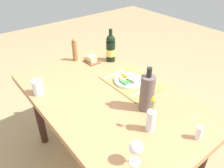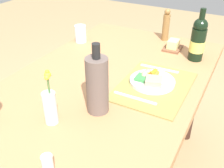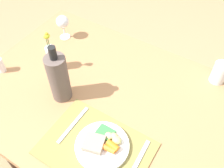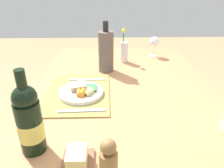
# 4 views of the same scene
# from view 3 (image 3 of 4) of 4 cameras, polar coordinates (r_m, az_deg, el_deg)

# --- Properties ---
(dining_table) EXTENTS (1.45, 0.92, 0.75)m
(dining_table) POSITION_cam_3_polar(r_m,az_deg,el_deg) (1.25, 1.70, -7.09)
(dining_table) COLOR #B07A4D
(dining_table) RESTS_ON ground_plane
(placemat) EXTENTS (0.43, 0.32, 0.01)m
(placemat) POSITION_cam_3_polar(r_m,az_deg,el_deg) (1.07, -3.68, -14.21)
(placemat) COLOR olive
(placemat) RESTS_ON dining_table
(dinner_plate) EXTENTS (0.22, 0.22, 0.05)m
(dinner_plate) POSITION_cam_3_polar(r_m,az_deg,el_deg) (1.05, -2.16, -13.40)
(dinner_plate) COLOR white
(dinner_plate) RESTS_ON placemat
(fork) EXTENTS (0.01, 0.21, 0.00)m
(fork) POSITION_cam_3_polar(r_m,az_deg,el_deg) (1.12, -8.71, -8.97)
(fork) COLOR silver
(fork) RESTS_ON placemat
(knife) EXTENTS (0.03, 0.21, 0.00)m
(knife) POSITION_cam_3_polar(r_m,az_deg,el_deg) (1.04, 5.72, -17.06)
(knife) COLOR silver
(knife) RESTS_ON placemat
(cooler_bottle) EXTENTS (0.09, 0.09, 0.30)m
(cooler_bottle) POSITION_cam_3_polar(r_m,az_deg,el_deg) (1.14, -11.90, 1.40)
(cooler_bottle) COLOR #62534C
(cooler_bottle) RESTS_ON dining_table
(water_tumbler) EXTENTS (0.07, 0.07, 0.11)m
(water_tumbler) POSITION_cam_3_polar(r_m,az_deg,el_deg) (1.34, 22.91, 2.14)
(water_tumbler) COLOR silver
(water_tumbler) RESTS_ON dining_table
(salt_shaker) EXTENTS (0.04, 0.04, 0.08)m
(salt_shaker) POSITION_cam_3_polar(r_m,az_deg,el_deg) (1.41, -23.75, 3.90)
(salt_shaker) COLOR white
(salt_shaker) RESTS_ON dining_table
(wine_glass) EXTENTS (0.07, 0.07, 0.14)m
(wine_glass) POSITION_cam_3_polar(r_m,az_deg,el_deg) (1.48, -11.04, 13.42)
(wine_glass) COLOR white
(wine_glass) RESTS_ON dining_table
(flower_vase) EXTENTS (0.05, 0.05, 0.23)m
(flower_vase) POSITION_cam_3_polar(r_m,az_deg,el_deg) (1.31, -13.30, 6.02)
(flower_vase) COLOR silver
(flower_vase) RESTS_ON dining_table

